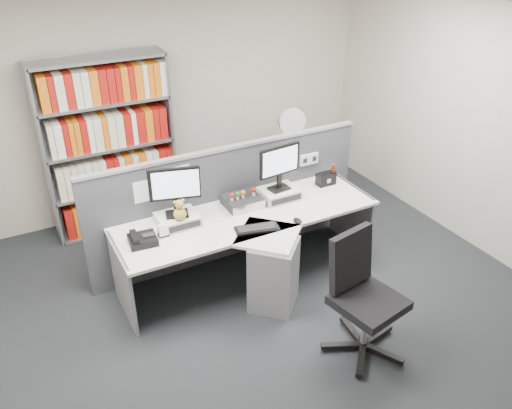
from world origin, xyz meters
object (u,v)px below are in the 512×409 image
monitor_right (280,164)px  cola_bottle (333,176)px  desktop_pc (242,201)px  mouse (298,221)px  desk_phone (142,240)px  desk (259,249)px  speaker (326,179)px  office_chair (361,292)px  monitor_left (175,188)px  desk_calendar (163,231)px  shelving_unit (109,149)px  desk_fan (291,124)px  keyboard (257,228)px  filing_cabinet (290,176)px

monitor_right → cola_bottle: monitor_right is taller
desktop_pc → mouse: size_ratio=3.23×
desk_phone → desk: bearing=-12.0°
speaker → cola_bottle: size_ratio=0.92×
speaker → office_chair: size_ratio=0.19×
monitor_left → office_chair: size_ratio=0.45×
cola_bottle → office_chair: (-0.76, -1.50, -0.23)m
desk_calendar → shelving_unit: bearing=91.9°
desk_calendar → desk_fan: (2.05, 1.15, 0.27)m
cola_bottle → desk_fan: size_ratio=0.40×
shelving_unit → monitor_right: bearing=-47.6°
desk → desktop_pc: bearing=84.8°
monitor_left → desk_fan: 2.12m
monitor_right → desk_calendar: 1.34m
desk_fan → mouse: bearing=-119.2°
desk_calendar → desktop_pc: bearing=10.8°
speaker → desk_calendar: bearing=-175.1°
shelving_unit → desk_fan: shelving_unit is taller
monitor_left → desktop_pc: size_ratio=1.36×
keyboard → desktop_pc: bearing=79.6°
monitor_left → filing_cabinet: bearing=28.7°
shelving_unit → desk_fan: (2.10, -0.45, 0.07)m
desk → mouse: 0.47m
keyboard → mouse: mouse is taller
filing_cabinet → office_chair: 2.64m
monitor_left → desktop_pc: (0.70, 0.03, -0.34)m
desk_phone → keyboard: bearing=-15.5°
monitor_left → desk_calendar: monitor_left is taller
desk_phone → speaker: (2.09, 0.18, 0.03)m
keyboard → mouse: size_ratio=3.93×
desk_phone → desk_fan: desk_fan is taller
monitor_right → desk_phone: monitor_right is taller
desk_phone → office_chair: bearing=-42.9°
office_chair → desk_phone: bearing=137.1°
shelving_unit → mouse: bearing=-57.6°
speaker → cola_bottle: bearing=-0.0°
keyboard → speaker: (1.08, 0.46, 0.05)m
monitor_left → shelving_unit: bearing=99.3°
monitor_left → desk_phone: (-0.39, -0.16, -0.35)m
desk → filing_cabinet: desk is taller
desk_phone → shelving_unit: shelving_unit is taller
desktop_pc → keyboard: bearing=-100.4°
monitor_left → filing_cabinet: 2.25m
desk_calendar → office_chair: size_ratio=0.11×
shelving_unit → monitor_left: bearing=-80.7°
desktop_pc → keyboard: size_ratio=0.82×
speaker → cola_bottle: 0.09m
desktop_pc → desk_fan: size_ratio=0.64×
monitor_left → cola_bottle: bearing=0.8°
desktop_pc → desk_fan: (1.16, 0.98, 0.28)m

